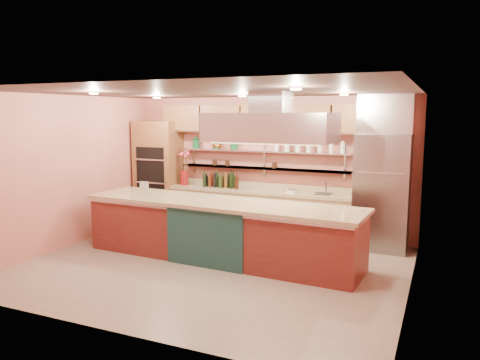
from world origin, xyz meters
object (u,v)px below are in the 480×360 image
at_px(copper_kettle, 218,146).
at_px(green_canister, 234,145).
at_px(refrigerator, 382,192).
at_px(flower_vase, 184,178).
at_px(island, 220,230).
at_px(kitchen_scale, 292,190).

distance_m(copper_kettle, green_canister, 0.39).
bearing_deg(copper_kettle, refrigerator, -3.84).
distance_m(flower_vase, green_canister, 1.32).
bearing_deg(green_canister, copper_kettle, 180.00).
relative_size(island, copper_kettle, 28.72).
bearing_deg(island, refrigerator, 38.45).
height_order(island, green_canister, green_canister).
xyz_separation_m(kitchen_scale, copper_kettle, (-1.73, 0.22, 0.80)).
distance_m(island, kitchen_scale, 1.93).
xyz_separation_m(refrigerator, island, (-2.42, -1.72, -0.55)).
distance_m(refrigerator, island, 3.02).
xyz_separation_m(flower_vase, green_canister, (1.09, 0.22, 0.72)).
relative_size(copper_kettle, green_canister, 0.88).
bearing_deg(kitchen_scale, island, -88.44).
relative_size(kitchen_scale, green_canister, 0.89).
relative_size(flower_vase, copper_kettle, 1.88).
distance_m(refrigerator, flower_vase, 4.13).
bearing_deg(refrigerator, green_canister, 175.68).
height_order(kitchen_scale, green_canister, green_canister).
relative_size(flower_vase, green_canister, 1.66).
xyz_separation_m(island, kitchen_scale, (0.72, 1.73, 0.48)).
xyz_separation_m(refrigerator, flower_vase, (-4.13, 0.01, 0.04)).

